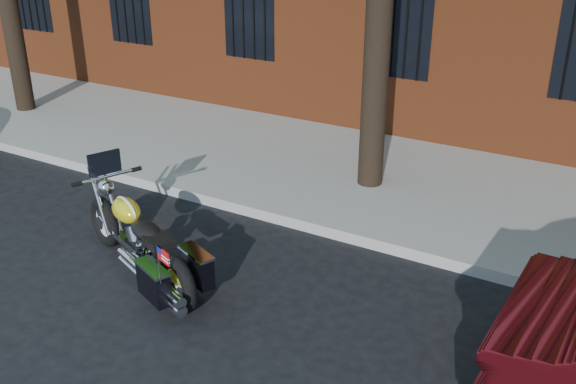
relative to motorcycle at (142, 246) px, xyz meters
The scene contains 4 objects.
ground 1.05m from the motorcycle, 42.81° to the left, with size 120.00×120.00×0.00m, color black.
curb 2.17m from the motorcycle, 71.04° to the left, with size 40.00×0.16×0.15m, color gray.
sidewalk 3.98m from the motorcycle, 79.90° to the left, with size 40.00×3.60×0.15m, color gray.
motorcycle is the anchor object (origin of this frame).
Camera 1 is at (3.84, -5.20, 3.88)m, focal length 40.00 mm.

